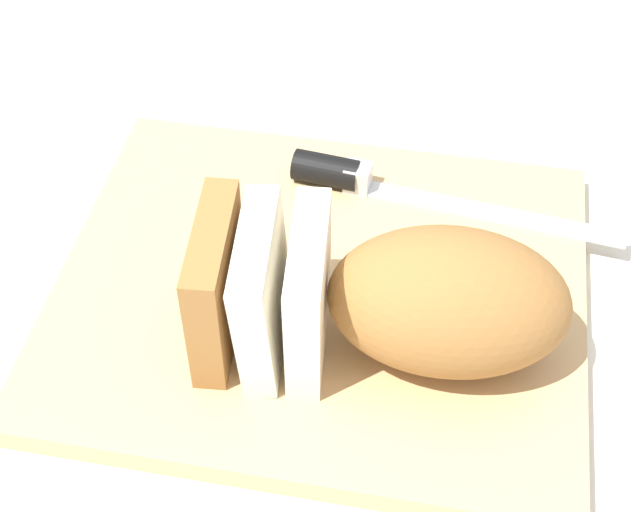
% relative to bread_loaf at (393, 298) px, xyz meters
% --- Properties ---
extents(ground_plane, '(3.00, 3.00, 0.00)m').
position_rel_bread_loaf_xyz_m(ground_plane, '(0.05, -0.05, -0.07)').
color(ground_plane, silver).
extents(cutting_board, '(0.39, 0.33, 0.02)m').
position_rel_bread_loaf_xyz_m(cutting_board, '(0.05, -0.05, -0.06)').
color(cutting_board, tan).
rests_on(cutting_board, ground_plane).
extents(bread_loaf, '(0.24, 0.11, 0.10)m').
position_rel_bread_loaf_xyz_m(bread_loaf, '(0.00, 0.00, 0.00)').
color(bread_loaf, '#996633').
rests_on(bread_loaf, cutting_board).
extents(bread_knife, '(0.26, 0.06, 0.03)m').
position_rel_bread_loaf_xyz_m(bread_knife, '(0.03, -0.15, -0.04)').
color(bread_knife, silver).
rests_on(bread_knife, cutting_board).
extents(crumb_near_knife, '(0.00, 0.00, 0.00)m').
position_rel_bread_loaf_xyz_m(crumb_near_knife, '(0.06, -0.08, -0.05)').
color(crumb_near_knife, tan).
rests_on(crumb_near_knife, cutting_board).
extents(crumb_near_loaf, '(0.01, 0.01, 0.01)m').
position_rel_bread_loaf_xyz_m(crumb_near_loaf, '(0.08, -0.03, -0.05)').
color(crumb_near_loaf, tan).
rests_on(crumb_near_loaf, cutting_board).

